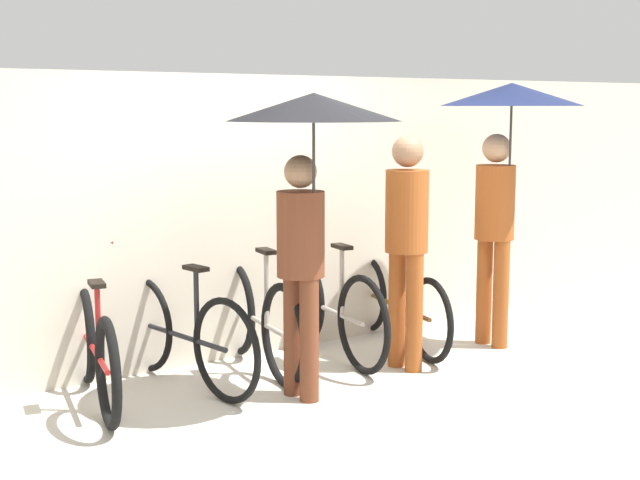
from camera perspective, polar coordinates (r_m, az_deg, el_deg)
The scene contains 10 objects.
ground_plane at distance 5.82m, azimuth 2.42°, elevation -11.16°, with size 30.00×30.00×0.00m, color beige.
back_wall at distance 6.95m, azimuth -5.85°, elevation 1.40°, with size 11.23×0.12×2.21m.
parked_bicycle_0 at distance 6.13m, azimuth -14.19°, elevation -6.83°, with size 0.53×1.68×1.02m.
parked_bicycle_1 at distance 6.38m, azimuth -8.82°, elevation -5.93°, with size 0.45×1.71×1.11m.
parked_bicycle_2 at distance 6.71m, azimuth -3.99°, elevation -5.06°, with size 0.44×1.69×1.02m.
parked_bicycle_3 at distance 7.02m, azimuth 0.68°, elevation -4.41°, with size 0.44×1.74×1.10m.
parked_bicycle_4 at distance 7.39m, azimuth 4.91°, elevation -4.06°, with size 0.53×1.74×1.07m.
pedestrian_leading at distance 5.77m, azimuth -0.67°, elevation 5.57°, with size 1.13×1.13×2.05m.
pedestrian_center at distance 6.62m, azimuth 5.56°, elevation 0.44°, with size 0.32×0.32×1.75m.
pedestrian_trailing at distance 7.27m, azimuth 11.83°, elevation 6.56°, with size 1.13×1.13×2.15m.
Camera 1 is at (-3.30, -4.38, 1.96)m, focal length 50.00 mm.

